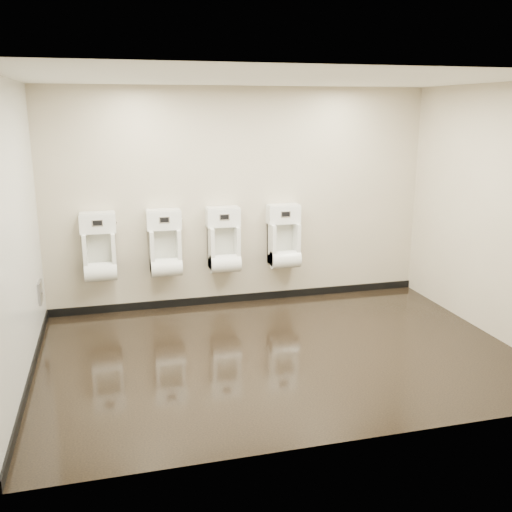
{
  "coord_description": "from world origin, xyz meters",
  "views": [
    {
      "loc": [
        -1.66,
        -5.39,
        2.51
      ],
      "look_at": [
        -0.11,
        0.55,
        0.93
      ],
      "focal_mm": 40.0,
      "sensor_mm": 36.0,
      "label": 1
    }
  ],
  "objects_px": {
    "access_panel": "(40,292)",
    "urinal_2": "(224,245)",
    "urinal_1": "(165,248)",
    "urinal_3": "(284,241)",
    "urinal_0": "(100,252)"
  },
  "relations": [
    {
      "from": "access_panel",
      "to": "urinal_2",
      "type": "xyz_separation_m",
      "value": [
        2.22,
        0.4,
        0.33
      ]
    },
    {
      "from": "urinal_1",
      "to": "urinal_2",
      "type": "height_order",
      "value": "same"
    },
    {
      "from": "urinal_3",
      "to": "urinal_0",
      "type": "bearing_deg",
      "value": 180.0
    },
    {
      "from": "access_panel",
      "to": "urinal_3",
      "type": "relative_size",
      "value": 0.31
    },
    {
      "from": "urinal_2",
      "to": "urinal_3",
      "type": "bearing_deg",
      "value": 0.0
    },
    {
      "from": "urinal_0",
      "to": "urinal_3",
      "type": "height_order",
      "value": "same"
    },
    {
      "from": "access_panel",
      "to": "urinal_2",
      "type": "distance_m",
      "value": 2.28
    },
    {
      "from": "urinal_1",
      "to": "urinal_3",
      "type": "relative_size",
      "value": 1.0
    },
    {
      "from": "urinal_0",
      "to": "urinal_1",
      "type": "bearing_deg",
      "value": 0.0
    },
    {
      "from": "urinal_2",
      "to": "urinal_3",
      "type": "xyz_separation_m",
      "value": [
        0.81,
        0.0,
        0.0
      ]
    },
    {
      "from": "urinal_2",
      "to": "urinal_3",
      "type": "relative_size",
      "value": 1.0
    },
    {
      "from": "access_panel",
      "to": "urinal_0",
      "type": "relative_size",
      "value": 0.31
    },
    {
      "from": "urinal_2",
      "to": "urinal_3",
      "type": "height_order",
      "value": "same"
    },
    {
      "from": "access_panel",
      "to": "urinal_1",
      "type": "xyz_separation_m",
      "value": [
        1.47,
        0.4,
        0.33
      ]
    },
    {
      "from": "urinal_1",
      "to": "urinal_2",
      "type": "bearing_deg",
      "value": 0.0
    }
  ]
}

